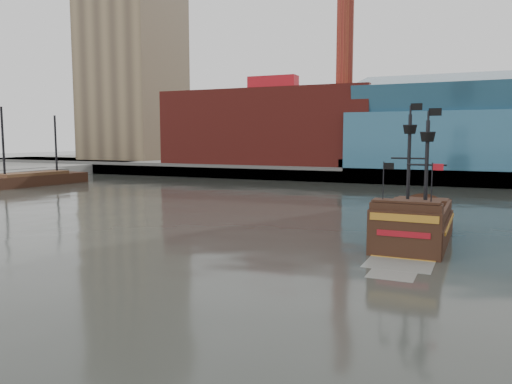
% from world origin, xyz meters
% --- Properties ---
extents(ground, '(400.00, 400.00, 0.00)m').
position_xyz_m(ground, '(0.00, 0.00, 0.00)').
color(ground, '#252722').
rests_on(ground, ground).
extents(promenade_far, '(220.00, 60.00, 2.00)m').
position_xyz_m(promenade_far, '(0.00, 92.00, 1.00)').
color(promenade_far, slate).
rests_on(promenade_far, ground).
extents(seawall, '(220.00, 1.00, 2.60)m').
position_xyz_m(seawall, '(0.00, 62.50, 1.30)').
color(seawall, '#4C4C49').
rests_on(seawall, ground).
extents(skyline, '(149.00, 45.00, 62.00)m').
position_xyz_m(skyline, '(5.21, 84.56, 24.55)').
color(skyline, '#786548').
rests_on(skyline, promenade_far).
extents(pirate_ship, '(4.86, 14.86, 11.09)m').
position_xyz_m(pirate_ship, '(12.04, 15.93, 1.00)').
color(pirate_ship, black).
rests_on(pirate_ship, ground).
extents(docked_vessel, '(6.12, 19.46, 13.01)m').
position_xyz_m(docked_vessel, '(-49.67, 36.68, 0.83)').
color(docked_vessel, black).
rests_on(docked_vessel, ground).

